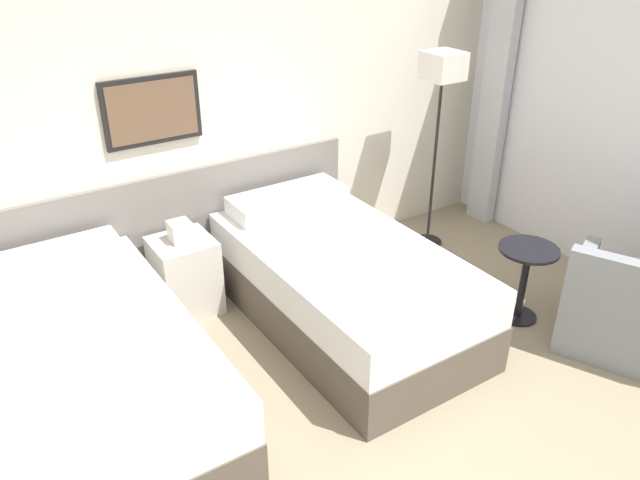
{
  "coord_description": "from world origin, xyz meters",
  "views": [
    {
      "loc": [
        -1.64,
        -1.59,
        2.52
      ],
      "look_at": [
        0.2,
        1.23,
        0.73
      ],
      "focal_mm": 35.0,
      "sensor_mm": 36.0,
      "label": 1
    }
  ],
  "objects": [
    {
      "name": "ground_plane",
      "position": [
        0.0,
        0.0,
        0.0
      ],
      "size": [
        16.0,
        16.0,
        0.0
      ],
      "primitive_type": "plane",
      "color": "gray"
    },
    {
      "name": "wall_headboard",
      "position": [
        -0.03,
        2.32,
        1.3
      ],
      "size": [
        10.0,
        0.1,
        2.7
      ],
      "color": "beige",
      "rests_on": "ground_plane"
    },
    {
      "name": "bed_near_door",
      "position": [
        -1.23,
        1.3,
        0.3
      ],
      "size": [
        1.07,
        1.94,
        0.71
      ],
      "color": "brown",
      "rests_on": "ground_plane"
    },
    {
      "name": "bed_near_window",
      "position": [
        0.43,
        1.3,
        0.3
      ],
      "size": [
        1.07,
        1.94,
        0.71
      ],
      "color": "brown",
      "rests_on": "ground_plane"
    },
    {
      "name": "nightstand",
      "position": [
        -0.4,
        2.02,
        0.29
      ],
      "size": [
        0.4,
        0.39,
        0.69
      ],
      "color": "beige",
      "rests_on": "ground_plane"
    },
    {
      "name": "floor_lamp",
      "position": [
        1.7,
        1.84,
        1.36
      ],
      "size": [
        0.27,
        0.27,
        1.6
      ],
      "color": "black",
      "rests_on": "ground_plane"
    },
    {
      "name": "side_table",
      "position": [
        1.49,
        0.67,
        0.38
      ],
      "size": [
        0.4,
        0.4,
        0.55
      ],
      "color": "black",
      "rests_on": "ground_plane"
    },
    {
      "name": "armchair",
      "position": [
        1.81,
        0.03,
        0.25
      ],
      "size": [
        1.0,
        1.07,
        0.75
      ],
      "rotation": [
        0.0,
        0.0,
        2.0
      ],
      "color": "gray",
      "rests_on": "ground_plane"
    }
  ]
}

